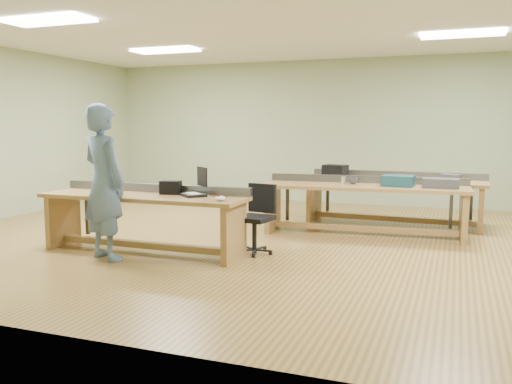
% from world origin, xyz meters
% --- Properties ---
extents(floor, '(10.00, 10.00, 0.00)m').
position_xyz_m(floor, '(0.00, 0.00, 0.00)').
color(floor, '#A3753D').
rests_on(floor, ground).
extents(ceiling, '(10.00, 10.00, 0.00)m').
position_xyz_m(ceiling, '(0.00, 0.00, 3.00)').
color(ceiling, silver).
rests_on(ceiling, wall_back).
extents(wall_back, '(10.00, 0.04, 3.00)m').
position_xyz_m(wall_back, '(0.00, 4.00, 1.50)').
color(wall_back, '#90A37B').
rests_on(wall_back, floor).
extents(wall_front, '(10.00, 0.04, 3.00)m').
position_xyz_m(wall_front, '(0.00, -4.00, 1.50)').
color(wall_front, '#90A37B').
rests_on(wall_front, floor).
extents(fluor_panels, '(6.20, 3.50, 0.03)m').
position_xyz_m(fluor_panels, '(0.00, 0.00, 2.97)').
color(fluor_panels, white).
rests_on(fluor_panels, ceiling).
extents(workbench_front, '(2.73, 0.73, 0.86)m').
position_xyz_m(workbench_front, '(-1.24, -1.33, 0.55)').
color(workbench_front, olive).
rests_on(workbench_front, floor).
extents(workbench_mid, '(3.05, 0.98, 0.86)m').
position_xyz_m(workbench_mid, '(1.23, 0.80, 0.56)').
color(workbench_mid, olive).
rests_on(workbench_mid, floor).
extents(workbench_back, '(2.92, 0.89, 0.86)m').
position_xyz_m(workbench_back, '(1.54, 1.83, 0.56)').
color(workbench_back, olive).
rests_on(workbench_back, floor).
extents(person, '(0.81, 0.69, 1.89)m').
position_xyz_m(person, '(-1.49, -1.81, 0.95)').
color(person, slate).
rests_on(person, floor).
extents(laptop_base, '(0.40, 0.39, 0.03)m').
position_xyz_m(laptop_base, '(-0.58, -1.24, 0.77)').
color(laptop_base, black).
rests_on(laptop_base, workbench_front).
extents(laptop_screen, '(0.24, 0.22, 0.24)m').
position_xyz_m(laptop_screen, '(-0.49, -1.15, 0.99)').
color(laptop_screen, black).
rests_on(laptop_screen, laptop_base).
extents(keyboard, '(0.46, 0.24, 0.03)m').
position_xyz_m(keyboard, '(-1.62, -1.63, 0.76)').
color(keyboard, silver).
rests_on(keyboard, workbench_front).
extents(trackball_mouse, '(0.13, 0.15, 0.06)m').
position_xyz_m(trackball_mouse, '(-0.09, -1.51, 0.78)').
color(trackball_mouse, white).
rests_on(trackball_mouse, workbench_front).
extents(camera_bag, '(0.28, 0.21, 0.17)m').
position_xyz_m(camera_bag, '(-0.94, -1.16, 0.84)').
color(camera_bag, black).
rests_on(camera_bag, workbench_front).
extents(task_chair, '(0.55, 0.55, 0.88)m').
position_xyz_m(task_chair, '(0.13, -0.87, 0.32)').
color(task_chair, black).
rests_on(task_chair, floor).
extents(parts_bin_teal, '(0.47, 0.37, 0.16)m').
position_xyz_m(parts_bin_teal, '(1.72, 0.83, 0.83)').
color(parts_bin_teal, '#163D47').
rests_on(parts_bin_teal, workbench_mid).
extents(parts_bin_grey, '(0.50, 0.32, 0.13)m').
position_xyz_m(parts_bin_grey, '(2.30, 0.82, 0.82)').
color(parts_bin_grey, '#343437').
rests_on(parts_bin_grey, workbench_mid).
extents(mug, '(0.15, 0.15, 0.11)m').
position_xyz_m(mug, '(1.05, 0.87, 0.80)').
color(mug, '#343437').
rests_on(mug, workbench_mid).
extents(drinks_can, '(0.07, 0.07, 0.11)m').
position_xyz_m(drinks_can, '(0.91, 0.82, 0.81)').
color(drinks_can, silver).
rests_on(drinks_can, workbench_mid).
extents(storage_box_back, '(0.44, 0.36, 0.22)m').
position_xyz_m(storage_box_back, '(0.57, 1.78, 0.86)').
color(storage_box_back, black).
rests_on(storage_box_back, workbench_back).
extents(tray_back, '(0.35, 0.31, 0.12)m').
position_xyz_m(tray_back, '(2.43, 1.79, 0.81)').
color(tray_back, '#343437').
rests_on(tray_back, workbench_back).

